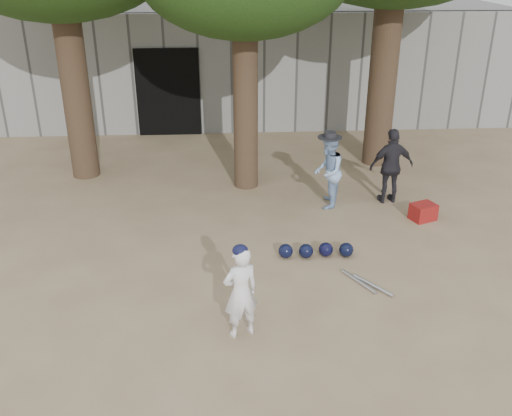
{
  "coord_description": "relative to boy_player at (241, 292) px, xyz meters",
  "views": [
    {
      "loc": [
        0.12,
        -6.65,
        4.48
      ],
      "look_at": [
        0.6,
        1.0,
        0.95
      ],
      "focal_mm": 40.0,
      "sensor_mm": 36.0,
      "label": 1
    }
  ],
  "objects": [
    {
      "name": "boy_player",
      "position": [
        0.0,
        0.0,
        0.0
      ],
      "size": [
        0.53,
        0.44,
        1.24
      ],
      "primitive_type": "imported",
      "rotation": [
        0.0,
        0.0,
        3.51
      ],
      "color": "white",
      "rests_on": "ground"
    },
    {
      "name": "ground",
      "position": [
        -0.3,
        0.74,
        -0.62
      ],
      "size": [
        70.0,
        70.0,
        0.0
      ],
      "primitive_type": "plane",
      "color": "#937C5E",
      "rests_on": "ground"
    },
    {
      "name": "back_building",
      "position": [
        -0.3,
        11.08,
        0.88
      ],
      "size": [
        16.0,
        5.24,
        3.0
      ],
      "color": "gray",
      "rests_on": "ground"
    },
    {
      "name": "spectator_blue",
      "position": [
        1.76,
        3.82,
        0.07
      ],
      "size": [
        0.68,
        0.78,
        1.38
      ],
      "primitive_type": "imported",
      "rotation": [
        0.0,
        0.0,
        4.46
      ],
      "color": "#93B5E3",
      "rests_on": "ground"
    },
    {
      "name": "helmet_row",
      "position": [
        1.26,
        1.9,
        -0.51
      ],
      "size": [
        1.19,
        0.26,
        0.23
      ],
      "color": "black",
      "rests_on": "ground"
    },
    {
      "name": "spectator_dark",
      "position": [
        2.98,
        3.95,
        0.1
      ],
      "size": [
        0.88,
        0.45,
        1.45
      ],
      "primitive_type": "imported",
      "rotation": [
        0.0,
        0.0,
        3.26
      ],
      "color": "#232227",
      "rests_on": "ground"
    },
    {
      "name": "bat_pile",
      "position": [
        1.85,
        1.03,
        -0.59
      ],
      "size": [
        0.61,
        0.76,
        0.06
      ],
      "color": "#B6B6BD",
      "rests_on": "ground"
    },
    {
      "name": "red_bag",
      "position": [
        3.39,
        3.13,
        -0.47
      ],
      "size": [
        0.51,
        0.45,
        0.3
      ],
      "primitive_type": "cube",
      "rotation": [
        0.0,
        0.0,
        0.37
      ],
      "color": "maroon",
      "rests_on": "ground"
    }
  ]
}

